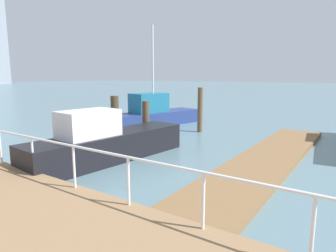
% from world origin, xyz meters
% --- Properties ---
extents(ground_plane, '(300.00, 300.00, 0.00)m').
position_xyz_m(ground_plane, '(0.00, 20.00, 0.00)').
color(ground_plane, slate).
extents(floating_dock, '(13.03, 2.00, 0.18)m').
position_xyz_m(floating_dock, '(3.02, 10.60, 0.09)').
color(floating_dock, olive).
rests_on(floating_dock, ground_plane).
extents(boardwalk_railing, '(0.06, 24.78, 1.08)m').
position_xyz_m(boardwalk_railing, '(-3.15, 8.22, 1.25)').
color(boardwalk_railing, white).
rests_on(boardwalk_railing, boardwalk).
extents(dock_piling_0, '(0.33, 0.33, 1.96)m').
position_xyz_m(dock_piling_0, '(3.27, 16.40, 0.98)').
color(dock_piling_0, brown).
rests_on(dock_piling_0, ground_plane).
extents(dock_piling_1, '(0.29, 0.29, 2.50)m').
position_xyz_m(dock_piling_1, '(6.96, 15.46, 1.25)').
color(dock_piling_1, brown).
rests_on(dock_piling_1, ground_plane).
extents(dock_piling_3, '(0.33, 0.33, 2.32)m').
position_xyz_m(dock_piling_3, '(1.08, 16.25, 1.16)').
color(dock_piling_3, '#473826').
rests_on(dock_piling_3, ground_plane).
extents(moored_boat_0, '(6.63, 2.17, 1.96)m').
position_xyz_m(moored_boat_0, '(-0.09, 15.57, 0.69)').
color(moored_boat_0, black).
rests_on(moored_boat_0, ground_plane).
extents(moored_boat_2, '(6.92, 3.26, 6.18)m').
position_xyz_m(moored_boat_2, '(7.15, 18.98, 0.72)').
color(moored_boat_2, navy).
rests_on(moored_boat_2, ground_plane).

